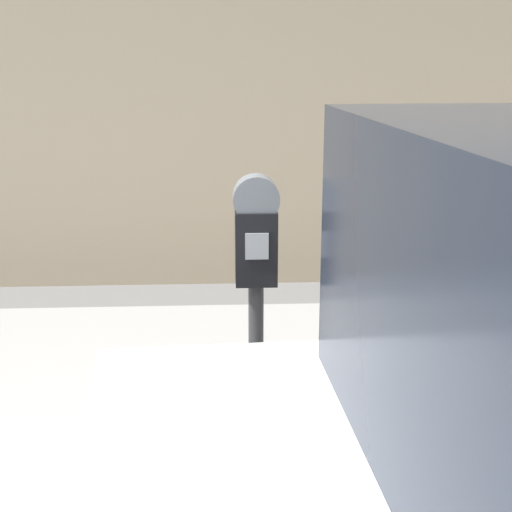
% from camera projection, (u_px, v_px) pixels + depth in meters
% --- Properties ---
extents(sidewalk, '(24.00, 2.80, 0.12)m').
position_uv_depth(sidewalk, '(178.00, 399.00, 4.06)').
color(sidewalk, '#9E9B96').
rests_on(sidewalk, ground_plane).
extents(parking_meter, '(0.18, 0.14, 1.39)m').
position_uv_depth(parking_meter, '(256.00, 279.00, 2.78)').
color(parking_meter, '#2D2D30').
rests_on(parking_meter, sidewalk).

